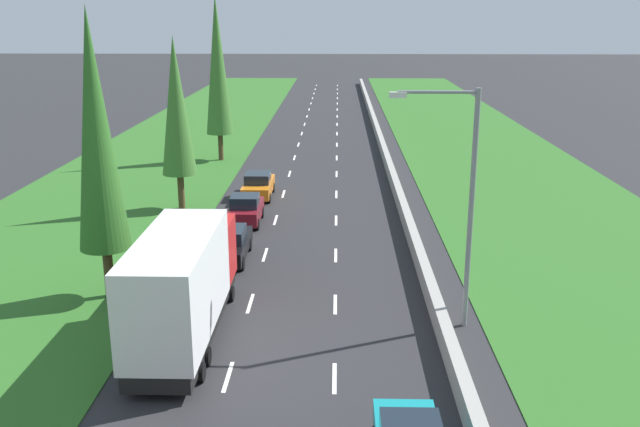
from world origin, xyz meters
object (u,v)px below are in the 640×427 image
at_px(black_sedan_left_lane, 229,244).
at_px(orange_sedan_left_lane, 258,185).
at_px(poplar_tree_second, 96,132).
at_px(white_box_truck_left_lane, 184,283).
at_px(street_light_mast, 463,193).
at_px(poplar_tree_fourth, 217,66).
at_px(maroon_hatchback_left_lane, 246,210).
at_px(poplar_tree_third, 176,107).

height_order(black_sedan_left_lane, orange_sedan_left_lane, same).
bearing_deg(poplar_tree_second, white_box_truck_left_lane, -43.27).
xyz_separation_m(orange_sedan_left_lane, street_light_mast, (9.65, -18.96, 4.42)).
distance_m(orange_sedan_left_lane, poplar_tree_fourth, 14.21).
distance_m(poplar_tree_fourth, street_light_mast, 33.80).
height_order(maroon_hatchback_left_lane, poplar_tree_third, poplar_tree_third).
distance_m(poplar_tree_third, street_light_mast, 21.35).
xyz_separation_m(black_sedan_left_lane, street_light_mast, (9.75, -7.06, 4.42)).
relative_size(black_sedan_left_lane, poplar_tree_fourth, 0.35).
bearing_deg(white_box_truck_left_lane, poplar_tree_fourth, 97.01).
distance_m(black_sedan_left_lane, poplar_tree_second, 8.85).
bearing_deg(white_box_truck_left_lane, maroon_hatchback_left_lane, 88.66).
bearing_deg(street_light_mast, poplar_tree_third, 131.06).
bearing_deg(poplar_tree_second, black_sedan_left_lane, 47.23).
height_order(poplar_tree_fourth, street_light_mast, poplar_tree_fourth).
relative_size(white_box_truck_left_lane, black_sedan_left_lane, 2.09).
height_order(poplar_tree_third, poplar_tree_fourth, poplar_tree_fourth).
height_order(black_sedan_left_lane, poplar_tree_third, poplar_tree_third).
distance_m(black_sedan_left_lane, poplar_tree_fourth, 24.93).
height_order(black_sedan_left_lane, poplar_tree_second, poplar_tree_second).
distance_m(maroon_hatchback_left_lane, poplar_tree_third, 7.51).
bearing_deg(orange_sedan_left_lane, poplar_tree_second, -104.91).
distance_m(orange_sedan_left_lane, poplar_tree_second, 18.20).
xyz_separation_m(black_sedan_left_lane, orange_sedan_left_lane, (0.10, 11.89, 0.00)).
distance_m(poplar_tree_second, poplar_tree_fourth, 28.28).
bearing_deg(white_box_truck_left_lane, poplar_tree_second, 136.73).
distance_m(poplar_tree_second, poplar_tree_third, 13.69).
relative_size(black_sedan_left_lane, poplar_tree_third, 0.44).
distance_m(white_box_truck_left_lane, poplar_tree_second, 7.31).
bearing_deg(black_sedan_left_lane, poplar_tree_fourth, 100.16).
xyz_separation_m(white_box_truck_left_lane, maroon_hatchback_left_lane, (0.34, 14.45, -1.35)).
height_order(black_sedan_left_lane, street_light_mast, street_light_mast).
bearing_deg(poplar_tree_third, white_box_truck_left_lane, -77.20).
bearing_deg(maroon_hatchback_left_lane, poplar_tree_fourth, 103.66).
relative_size(poplar_tree_third, poplar_tree_fourth, 0.79).
xyz_separation_m(maroon_hatchback_left_lane, poplar_tree_fourth, (-4.28, 17.60, 6.72)).
relative_size(maroon_hatchback_left_lane, poplar_tree_fourth, 0.30).
bearing_deg(black_sedan_left_lane, poplar_tree_third, 115.28).
relative_size(poplar_tree_second, street_light_mast, 1.32).
xyz_separation_m(white_box_truck_left_lane, black_sedan_left_lane, (0.29, 8.43, -1.37)).
distance_m(orange_sedan_left_lane, poplar_tree_third, 7.51).
height_order(poplar_tree_second, street_light_mast, poplar_tree_second).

